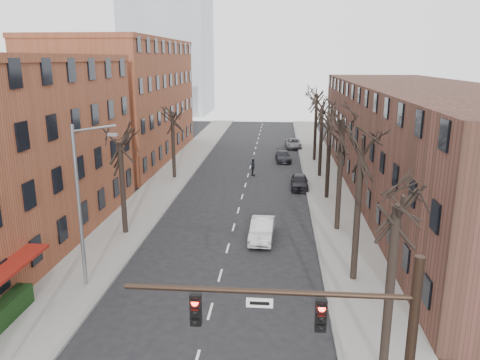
# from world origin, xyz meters

# --- Properties ---
(sidewalk_left) EXTENTS (4.00, 90.00, 0.15)m
(sidewalk_left) POSITION_xyz_m (-8.00, 35.00, 0.07)
(sidewalk_left) COLOR gray
(sidewalk_left) RESTS_ON ground
(sidewalk_right) EXTENTS (4.00, 90.00, 0.15)m
(sidewalk_right) POSITION_xyz_m (8.00, 35.00, 0.07)
(sidewalk_right) COLOR gray
(sidewalk_right) RESTS_ON ground
(building_left_far) EXTENTS (12.00, 28.00, 14.00)m
(building_left_far) POSITION_xyz_m (-16.00, 44.00, 7.00)
(building_left_far) COLOR brown
(building_left_far) RESTS_ON ground
(building_right) EXTENTS (12.00, 50.00, 10.00)m
(building_right) POSITION_xyz_m (16.00, 30.00, 5.00)
(building_right) COLOR #522F26
(building_right) RESTS_ON ground
(awning_left) EXTENTS (1.20, 7.00, 0.15)m
(awning_left) POSITION_xyz_m (-9.40, 6.00, 0.00)
(awning_left) COLOR maroon
(awning_left) RESTS_ON ground
(tree_right_b) EXTENTS (5.20, 5.20, 10.80)m
(tree_right_b) POSITION_xyz_m (7.60, 12.00, 0.00)
(tree_right_b) COLOR black
(tree_right_b) RESTS_ON ground
(tree_right_c) EXTENTS (5.20, 5.20, 11.60)m
(tree_right_c) POSITION_xyz_m (7.60, 20.00, 0.00)
(tree_right_c) COLOR black
(tree_right_c) RESTS_ON ground
(tree_right_d) EXTENTS (5.20, 5.20, 10.00)m
(tree_right_d) POSITION_xyz_m (7.60, 28.00, 0.00)
(tree_right_d) COLOR black
(tree_right_d) RESTS_ON ground
(tree_right_e) EXTENTS (5.20, 5.20, 10.80)m
(tree_right_e) POSITION_xyz_m (7.60, 36.00, 0.00)
(tree_right_e) COLOR black
(tree_right_e) RESTS_ON ground
(tree_right_f) EXTENTS (5.20, 5.20, 11.60)m
(tree_right_f) POSITION_xyz_m (7.60, 44.00, 0.00)
(tree_right_f) COLOR black
(tree_right_f) RESTS_ON ground
(tree_left_a) EXTENTS (5.20, 5.20, 9.50)m
(tree_left_a) POSITION_xyz_m (-7.60, 18.00, 0.00)
(tree_left_a) COLOR black
(tree_left_a) RESTS_ON ground
(tree_left_b) EXTENTS (5.20, 5.20, 9.50)m
(tree_left_b) POSITION_xyz_m (-7.60, 34.00, 0.00)
(tree_left_b) COLOR black
(tree_left_b) RESTS_ON ground
(signal_mast_arm) EXTENTS (8.14, 0.30, 7.20)m
(signal_mast_arm) POSITION_xyz_m (5.45, -1.00, 4.40)
(signal_mast_arm) COLOR black
(signal_mast_arm) RESTS_ON ground
(streetlight) EXTENTS (2.45, 0.22, 9.03)m
(streetlight) POSITION_xyz_m (-7.03, 10.00, 5.01)
(streetlight) COLOR slate
(streetlight) RESTS_ON ground
(silver_sedan) EXTENTS (1.75, 4.50, 1.46)m
(silver_sedan) POSITION_xyz_m (2.21, 17.74, 0.73)
(silver_sedan) COLOR silver
(silver_sedan) RESTS_ON ground
(parked_car_near) EXTENTS (1.68, 4.10, 1.39)m
(parked_car_near) POSITION_xyz_m (5.30, 31.21, 0.70)
(parked_car_near) COLOR black
(parked_car_near) RESTS_ON ground
(parked_car_mid) EXTENTS (2.08, 4.42, 1.25)m
(parked_car_mid) POSITION_xyz_m (3.80, 43.42, 0.62)
(parked_car_mid) COLOR black
(parked_car_mid) RESTS_ON ground
(parked_car_far) EXTENTS (2.33, 4.70, 1.28)m
(parked_car_far) POSITION_xyz_m (5.26, 52.44, 0.64)
(parked_car_far) COLOR slate
(parked_car_far) RESTS_ON ground
(pedestrian_crossing) EXTENTS (0.65, 1.16, 1.87)m
(pedestrian_crossing) POSITION_xyz_m (0.52, 35.92, 0.94)
(pedestrian_crossing) COLOR black
(pedestrian_crossing) RESTS_ON ground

